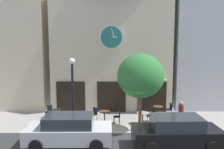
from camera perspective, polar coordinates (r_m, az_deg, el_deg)
The scene contains 21 objects.
ground_plane at distance 13.19m, azimuth 2.78°, elevation -15.59°, with size 29.11×11.48×0.13m.
clock_building at distance 19.23m, azimuth 0.04°, elevation 9.10°, with size 9.12×4.06×11.06m.
neighbor_building_left at distance 21.23m, azimuth -21.71°, elevation 8.40°, with size 5.43×3.71×11.42m.
neighbor_building_right at distance 21.16m, azimuth 21.82°, elevation 8.71°, with size 5.75×3.64×11.65m.
street_lamp at distance 14.83m, azimuth -9.05°, elevation -4.27°, with size 0.36×0.36×4.25m.
street_tree at distance 14.04m, azimuth 6.88°, elevation -0.36°, with size 2.70×2.43×4.54m.
cafe_table_near_curb at distance 16.72m, azimuth -12.76°, elevation -8.84°, with size 0.64×0.64×0.76m.
cafe_table_center_left at distance 15.69m, azimuth -5.85°, elevation -9.74°, with size 0.69×0.69×0.75m.
cafe_table_center_right at distance 15.89m, azimuth -1.60°, elevation -9.34°, with size 0.76×0.76×0.77m.
cafe_table_center at distance 15.78m, azimuth 7.36°, elevation -9.53°, with size 0.78×0.78×0.75m.
cafe_table_near_door at distance 17.59m, azimuth 10.87°, elevation -8.01°, with size 0.70×0.70×0.72m.
cafe_chair_right_end at distance 17.40m, azimuth -14.06°, elevation -8.19°, with size 0.57×0.57×0.90m.
cafe_chair_facing_wall at distance 15.40m, azimuth 10.22°, elevation -10.12°, with size 0.57×0.57×0.90m.
cafe_chair_corner at distance 16.33m, azimuth -4.05°, elevation -9.01°, with size 0.56×0.56×0.90m.
cafe_chair_mid_row at distance 17.93m, azimuth 13.49°, elevation -7.71°, with size 0.45×0.45×0.90m.
cafe_chair_by_entrance at distance 16.34m, azimuth 9.57°, elevation -9.09°, with size 0.52×0.52×0.90m.
cafe_chair_outer at distance 15.80m, azimuth 1.57°, elevation -9.56°, with size 0.43×0.43×0.90m.
cafe_chair_left_end at distance 15.99m, azimuth -14.37°, elevation -9.57°, with size 0.52×0.52×0.90m.
pedestrian_maroon at distance 15.38m, azimuth 16.00°, elevation -9.02°, with size 0.42×0.42×1.67m.
parked_car_silver at distance 12.74m, azimuth -9.88°, elevation -12.74°, with size 4.32×2.05×1.55m.
parked_car_black at distance 12.71m, azimuth 15.00°, elevation -12.93°, with size 4.36×2.13×1.55m.
Camera 1 is at (-0.58, -13.28, 5.09)m, focal length 39.01 mm.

